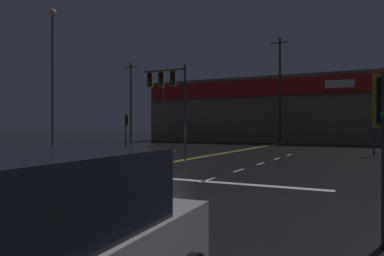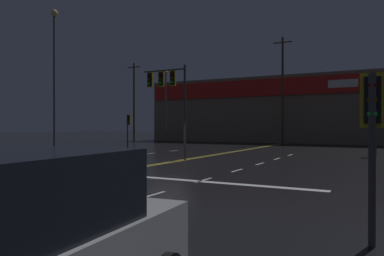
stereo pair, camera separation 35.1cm
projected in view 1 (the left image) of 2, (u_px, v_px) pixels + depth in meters
ground_plane at (169, 163)px, 21.77m from camera, size 200.00×200.00×0.00m
road_markings at (173, 165)px, 20.38m from camera, size 14.76×60.00×0.01m
traffic_signal_median at (167, 87)px, 23.88m from camera, size 3.11×0.36×5.96m
traffic_signal_corner_northeast at (374, 118)px, 26.79m from camera, size 0.42×0.36×3.67m
traffic_signal_corner_northwest at (126, 124)px, 36.01m from camera, size 0.42×0.36×3.23m
streetlight_near_left at (53, 63)px, 29.53m from camera, size 0.56×0.56×11.39m
streetlight_near_right at (163, 96)px, 47.63m from camera, size 0.56×0.56×9.26m
parked_car at (34, 256)px, 3.38m from camera, size 2.30×4.43×1.88m
building_backdrop at (291, 110)px, 50.40m from camera, size 38.24×10.23×8.45m
utility_pole_row at (272, 94)px, 44.85m from camera, size 44.36×0.26×12.64m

